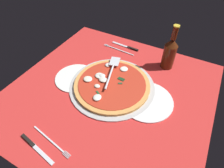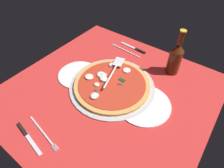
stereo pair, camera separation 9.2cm
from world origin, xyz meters
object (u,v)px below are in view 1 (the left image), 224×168
at_px(place_setting_far, 123,49).
at_px(beer_bottle, 170,53).
at_px(dinner_plate_left, 76,78).
at_px(dinner_plate_right, 146,101).
at_px(pizza_server, 112,70).
at_px(place_setting_near, 43,144).
at_px(pizza, 111,84).

xyz_separation_m(place_setting_far, beer_bottle, (0.28, -0.04, 0.09)).
xyz_separation_m(dinner_plate_left, dinner_plate_right, (0.38, 0.03, 0.00)).
bearing_deg(dinner_plate_right, place_setting_far, 130.59).
bearing_deg(dinner_plate_left, dinner_plate_right, 4.27).
bearing_deg(beer_bottle, pizza_server, -136.81).
bearing_deg(dinner_plate_left, place_setting_far, 74.31).
bearing_deg(place_setting_far, place_setting_near, 94.57).
height_order(dinner_plate_right, pizza, pizza).
bearing_deg(place_setting_near, beer_bottle, 77.14).
distance_m(dinner_plate_right, pizza, 0.19).
bearing_deg(beer_bottle, place_setting_far, 172.33).
bearing_deg(beer_bottle, pizza, -124.69).
bearing_deg(dinner_plate_left, beer_bottle, 39.42).
bearing_deg(pizza, dinner_plate_right, -2.19).
height_order(pizza, pizza_server, pizza_server).
xyz_separation_m(dinner_plate_left, place_setting_far, (0.10, 0.35, -0.00)).
xyz_separation_m(dinner_plate_right, pizza, (-0.19, 0.01, 0.01)).
relative_size(dinner_plate_left, dinner_plate_right, 0.87).
bearing_deg(place_setting_near, dinner_plate_right, 64.51).
bearing_deg(place_setting_near, pizza, 87.45).
bearing_deg(pizza_server, beer_bottle, -62.73).
bearing_deg(dinner_plate_right, pizza_server, 161.89).
relative_size(dinner_plate_left, beer_bottle, 0.85).
relative_size(pizza, place_setting_far, 1.64).
height_order(dinner_plate_left, dinner_plate_right, same).
height_order(place_setting_far, beer_bottle, beer_bottle).
xyz_separation_m(pizza_server, beer_bottle, (0.23, 0.21, 0.05)).
bearing_deg(dinner_plate_right, pizza, 177.81).
bearing_deg(pizza, place_setting_near, -102.04).
relative_size(dinner_plate_right, place_setting_near, 1.08).
height_order(dinner_plate_left, place_setting_far, place_setting_far).
relative_size(place_setting_far, beer_bottle, 0.91).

